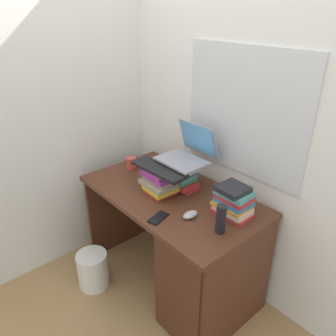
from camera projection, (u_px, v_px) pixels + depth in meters
ground_plane at (171, 279)px, 2.60m from camera, size 6.00×6.00×0.00m
wall_back at (216, 107)px, 2.25m from camera, size 6.00×0.06×2.60m
wall_left at (101, 94)px, 2.57m from camera, size 0.05×6.00×2.60m
desk at (200, 260)px, 2.18m from camera, size 1.27×0.71×0.78m
book_stack_tall at (181, 174)px, 2.28m from camera, size 0.24×0.19×0.20m
book_stack_keyboard_riser at (160, 182)px, 2.23m from camera, size 0.25×0.20×0.17m
book_stack_side at (233, 201)px, 1.98m from camera, size 0.24×0.18×0.20m
laptop at (189, 151)px, 2.25m from camera, size 0.33×0.31×0.24m
keyboard at (159, 169)px, 2.18m from camera, size 0.43×0.16×0.02m
computer_mouse at (190, 215)px, 1.99m from camera, size 0.06×0.10×0.04m
mug at (131, 163)px, 2.55m from camera, size 0.12×0.08×0.10m
water_bottle at (221, 219)px, 1.83m from camera, size 0.06×0.06×0.17m
cell_phone at (158, 218)px, 1.99m from camera, size 0.10×0.15×0.01m
wastebasket at (93, 270)px, 2.49m from camera, size 0.23×0.23×0.28m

